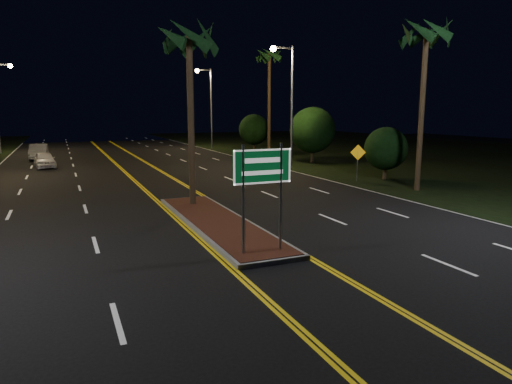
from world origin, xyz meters
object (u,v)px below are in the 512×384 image
palm_right_near (427,34)px  shrub_mid (313,130)px  palm_right_far (269,57)px  shrub_far (254,130)px  streetlight_left_far (0,97)px  highway_sign (262,177)px  streetlight_right_mid (288,92)px  palm_median (189,39)px  median_island (218,222)px  car_far (39,151)px  warning_sign (358,158)px  shrub_near (386,149)px  streetlight_right_far (208,99)px  car_near (44,158)px

palm_right_near → shrub_mid: palm_right_near is taller
palm_right_far → shrub_far: 9.13m
streetlight_left_far → palm_right_far: 27.50m
palm_right_near → shrub_mid: 15.11m
highway_sign → palm_right_far: bearing=64.8°
streetlight_right_mid → palm_median: 15.73m
median_island → car_far: (-7.16, 29.04, 0.71)m
palm_median → palm_right_near: palm_right_near is taller
median_island → shrub_far: bearing=64.6°
shrub_mid → warning_sign: size_ratio=2.04×
palm_median → car_far: bearing=105.7°
car_far → shrub_near: bearing=-45.4°
median_island → streetlight_right_mid: bearing=54.7°
streetlight_left_far → palm_median: streetlight_left_far is taller
median_island → streetlight_right_mid: (10.61, 15.00, 5.57)m
median_island → streetlight_right_far: size_ratio=1.14×
streetlight_left_far → streetlight_right_far: same height
car_far → warning_sign: (18.55, -22.06, 0.66)m
car_near → shrub_near: bearing=-43.1°
streetlight_left_far → streetlight_right_mid: (21.23, -22.00, 0.00)m
car_far → warning_sign: warning_sign is taller
median_island → streetlight_left_far: 38.89m
shrub_near → shrub_mid: size_ratio=0.71×
shrub_near → car_far: size_ratio=0.69×
streetlight_right_mid → car_far: bearing=141.7°
highway_sign → car_far: 34.04m
palm_right_near → car_far: bearing=127.0°
streetlight_right_mid → warning_sign: bearing=-84.5°
shrub_far → car_near: shrub_far is taller
palm_right_far → shrub_far: (1.00, 6.00, -6.81)m
streetlight_right_mid → car_far: size_ratio=1.90×
palm_right_far → shrub_mid: 8.87m
median_island → palm_right_near: 15.21m
median_island → shrub_mid: size_ratio=2.22×
streetlight_right_far → palm_right_near: palm_right_near is taller
streetlight_right_mid → streetlight_right_far: same height
palm_median → car_far: (-7.16, 25.54, -6.48)m
shrub_far → warning_sign: shrub_far is taller
palm_median → streetlight_right_mid: bearing=47.3°
palm_right_far → warning_sign: 17.83m
car_near → median_island: bearing=-79.5°
car_near → palm_right_near: bearing=-51.2°
highway_sign → car_far: highway_sign is taller
palm_right_far → streetlight_right_far: bearing=100.3°
car_near → palm_median: bearing=-76.7°
palm_right_far → warning_sign: palm_right_far is taller
streetlight_left_far → shrub_mid: 31.85m
shrub_near → shrub_mid: bearing=87.1°
shrub_mid → car_far: size_ratio=0.97×
highway_sign → palm_right_near: 15.55m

